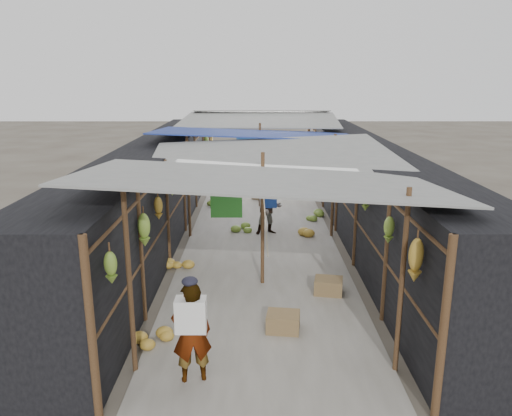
{
  "coord_description": "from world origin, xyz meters",
  "views": [
    {
      "loc": [
        -0.13,
        -6.11,
        3.94
      ],
      "look_at": [
        -0.12,
        4.1,
        1.25
      ],
      "focal_mm": 35.0,
      "sensor_mm": 36.0,
      "label": 1
    }
  ],
  "objects_px": {
    "crate_near": "(283,322)",
    "vendor_seated": "(310,185)",
    "vendor_elderly": "(192,333)",
    "shopper_blue": "(269,208)",
    "black_basin": "(286,188)"
  },
  "relations": [
    {
      "from": "crate_near",
      "to": "vendor_seated",
      "type": "height_order",
      "value": "vendor_seated"
    },
    {
      "from": "vendor_elderly",
      "to": "shopper_blue",
      "type": "bearing_deg",
      "value": -113.84
    },
    {
      "from": "crate_near",
      "to": "black_basin",
      "type": "height_order",
      "value": "crate_near"
    },
    {
      "from": "black_basin",
      "to": "crate_near",
      "type": "bearing_deg",
      "value": -93.57
    },
    {
      "from": "black_basin",
      "to": "vendor_seated",
      "type": "xyz_separation_m",
      "value": [
        0.76,
        -0.95,
        0.32
      ]
    },
    {
      "from": "shopper_blue",
      "to": "vendor_seated",
      "type": "height_order",
      "value": "shopper_blue"
    },
    {
      "from": "shopper_blue",
      "to": "vendor_seated",
      "type": "bearing_deg",
      "value": 58.19
    },
    {
      "from": "crate_near",
      "to": "black_basin",
      "type": "xyz_separation_m",
      "value": [
        0.64,
        10.22,
        -0.07
      ]
    },
    {
      "from": "crate_near",
      "to": "vendor_seated",
      "type": "bearing_deg",
      "value": 88.67
    },
    {
      "from": "vendor_elderly",
      "to": "vendor_seated",
      "type": "bearing_deg",
      "value": -117.6
    },
    {
      "from": "vendor_elderly",
      "to": "shopper_blue",
      "type": "height_order",
      "value": "vendor_elderly"
    },
    {
      "from": "vendor_seated",
      "to": "black_basin",
      "type": "bearing_deg",
      "value": -147.4
    },
    {
      "from": "crate_near",
      "to": "vendor_seated",
      "type": "xyz_separation_m",
      "value": [
        1.4,
        9.27,
        0.25
      ]
    },
    {
      "from": "crate_near",
      "to": "shopper_blue",
      "type": "height_order",
      "value": "shopper_blue"
    },
    {
      "from": "vendor_elderly",
      "to": "vendor_seated",
      "type": "xyz_separation_m",
      "value": [
        2.67,
        10.6,
        -0.3
      ]
    }
  ]
}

